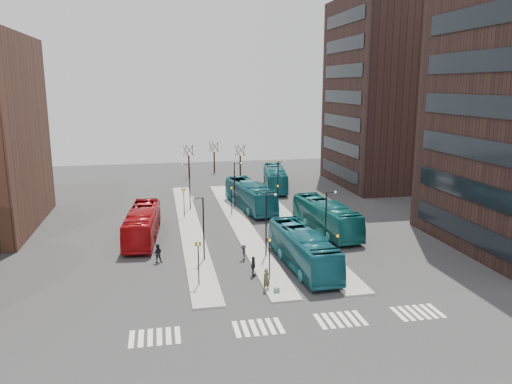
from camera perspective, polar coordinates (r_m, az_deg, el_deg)
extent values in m
plane|color=#29292C|center=(32.46, 3.52, -18.21)|extent=(160.00, 160.00, 0.00)
cube|color=gray|center=(59.44, -7.58, -3.88)|extent=(2.50, 45.00, 0.15)
cube|color=gray|center=(60.06, -1.85, -3.60)|extent=(2.50, 45.00, 0.15)
cube|color=gray|center=(61.27, 3.70, -3.30)|extent=(2.50, 45.00, 0.15)
cube|color=navy|center=(40.66, 2.38, -11.23)|extent=(0.45, 0.37, 0.53)
imported|color=#A30C10|center=(55.06, -12.85, -3.60)|extent=(3.92, 12.59, 3.45)
imported|color=#155C6C|center=(45.89, 5.36, -6.51)|extent=(3.70, 12.71, 3.50)
imported|color=#135462|center=(66.74, -0.68, -0.42)|extent=(5.03, 13.56, 3.69)
imported|color=#125D5E|center=(56.98, 7.99, -2.82)|extent=(4.50, 13.02, 3.55)
imported|color=#15636D|center=(79.51, 2.20, 1.58)|extent=(4.96, 13.17, 3.58)
imported|color=#414428|center=(41.02, 1.22, -10.00)|extent=(0.79, 0.64, 1.86)
imported|color=black|center=(48.07, -11.18, -6.88)|extent=(0.92, 0.74, 1.80)
imported|color=black|center=(43.94, -0.31, -8.49)|extent=(0.73, 1.13, 1.79)
imported|color=black|center=(47.89, -1.44, -6.92)|extent=(0.60, 0.98, 1.48)
cube|color=silver|center=(35.19, -14.03, -15.99)|extent=(0.35, 2.40, 0.01)
cube|color=silver|center=(35.16, -13.02, -15.97)|extent=(0.35, 2.40, 0.01)
cube|color=silver|center=(35.14, -12.00, -15.94)|extent=(0.35, 2.40, 0.01)
cube|color=silver|center=(35.12, -10.98, -15.90)|extent=(0.35, 2.40, 0.01)
cube|color=silver|center=(35.12, -9.97, -15.86)|extent=(0.35, 2.40, 0.01)
cube|color=silver|center=(35.13, -8.95, -15.82)|extent=(0.35, 2.40, 0.01)
cube|color=silver|center=(35.44, -2.24, -15.40)|extent=(0.35, 2.40, 0.01)
cube|color=silver|center=(35.53, -1.25, -15.32)|extent=(0.35, 2.40, 0.01)
cube|color=silver|center=(35.62, -0.26, -15.24)|extent=(0.35, 2.40, 0.01)
cube|color=silver|center=(35.73, 0.72, -15.15)|extent=(0.35, 2.40, 0.01)
cube|color=silver|center=(35.84, 1.69, -15.06)|extent=(0.35, 2.40, 0.01)
cube|color=silver|center=(35.97, 2.66, -14.97)|extent=(0.35, 2.40, 0.01)
cube|color=silver|center=(36.73, 7.36, -14.45)|extent=(0.35, 2.40, 0.01)
cube|color=silver|center=(36.91, 8.27, -14.34)|extent=(0.35, 2.40, 0.01)
cube|color=silver|center=(37.10, 9.17, -14.23)|extent=(0.35, 2.40, 0.01)
cube|color=silver|center=(37.30, 10.06, -14.11)|extent=(0.35, 2.40, 0.01)
cube|color=silver|center=(37.50, 10.94, -14.00)|extent=(0.35, 2.40, 0.01)
cube|color=silver|center=(37.72, 11.81, -13.88)|extent=(0.35, 2.40, 0.01)
cube|color=silver|center=(38.91, 16.00, -13.26)|extent=(0.35, 2.40, 0.01)
cube|color=silver|center=(39.17, 16.81, -13.13)|extent=(0.35, 2.40, 0.01)
cube|color=silver|center=(39.44, 17.60, -13.00)|extent=(0.35, 2.40, 0.01)
cube|color=silver|center=(39.72, 18.38, -12.88)|extent=(0.35, 2.40, 0.01)
cube|color=silver|center=(40.00, 19.14, -12.75)|extent=(0.35, 2.40, 0.01)
cube|color=silver|center=(40.29, 19.90, -12.62)|extent=(0.35, 2.40, 0.01)
cube|color=black|center=(53.84, 22.23, -3.72)|extent=(0.12, 16.00, 2.00)
cube|color=black|center=(52.95, 22.58, 0.45)|extent=(0.12, 16.00, 2.00)
cube|color=black|center=(52.35, 22.94, 4.74)|extent=(0.12, 16.00, 2.00)
cube|color=black|center=(52.05, 23.30, 9.10)|extent=(0.12, 16.00, 2.00)
cube|color=black|center=(52.06, 23.68, 13.49)|extent=(0.12, 16.00, 2.00)
cube|color=black|center=(52.37, 24.07, 17.85)|extent=(0.12, 16.00, 2.00)
cube|color=black|center=(86.48, 16.16, 10.78)|extent=(20.00, 20.00, 30.00)
cube|color=black|center=(83.56, 9.49, 2.43)|extent=(0.12, 16.00, 2.00)
cube|color=black|center=(82.99, 9.59, 5.16)|extent=(0.12, 16.00, 2.00)
cube|color=black|center=(82.61, 9.69, 7.91)|extent=(0.12, 16.00, 2.00)
cube|color=black|center=(82.42, 9.79, 10.68)|extent=(0.12, 16.00, 2.00)
cube|color=black|center=(82.42, 9.89, 13.46)|extent=(0.12, 16.00, 2.00)
cube|color=black|center=(82.62, 10.00, 16.23)|extent=(0.12, 16.00, 2.00)
cube|color=black|center=(83.01, 10.10, 18.99)|extent=(0.12, 16.00, 2.00)
cylinder|color=black|center=(41.76, -6.59, -8.24)|extent=(0.10, 0.10, 3.50)
cube|color=black|center=(41.19, -6.65, -5.95)|extent=(0.45, 0.10, 0.30)
cube|color=yellow|center=(41.13, -6.64, -5.98)|extent=(0.20, 0.02, 0.20)
cylinder|color=black|center=(62.82, -8.23, -1.30)|extent=(0.10, 0.10, 3.50)
cube|color=black|center=(62.44, -8.28, 0.26)|extent=(0.45, 0.10, 0.30)
cube|color=yellow|center=(62.38, -8.27, 0.25)|extent=(0.20, 0.02, 0.20)
cylinder|color=black|center=(42.59, 1.56, -7.74)|extent=(0.10, 0.10, 3.50)
cube|color=black|center=(42.03, 1.57, -5.50)|extent=(0.45, 0.10, 0.30)
cube|color=yellow|center=(41.97, 1.59, -5.52)|extent=(0.20, 0.02, 0.20)
cylinder|color=black|center=(63.38, -2.80, -1.07)|extent=(0.10, 0.10, 3.50)
cube|color=black|center=(63.00, -2.82, 0.48)|extent=(0.45, 0.10, 0.30)
cube|color=yellow|center=(62.94, -2.81, 0.47)|extent=(0.20, 0.02, 0.20)
cylinder|color=black|center=(44.23, 9.22, -7.13)|extent=(0.10, 0.10, 3.50)
cube|color=black|center=(43.69, 9.30, -4.97)|extent=(0.45, 0.10, 0.30)
cube|color=yellow|center=(43.63, 9.33, -4.99)|extent=(0.20, 0.02, 0.20)
cylinder|color=black|center=(64.49, 2.48, -0.83)|extent=(0.10, 0.10, 3.50)
cube|color=black|center=(64.12, 2.49, 0.69)|extent=(0.45, 0.10, 0.30)
cube|color=yellow|center=(64.06, 2.50, 0.68)|extent=(0.20, 0.02, 0.20)
cylinder|color=black|center=(47.12, -6.01, -4.23)|extent=(0.14, 0.14, 6.00)
cylinder|color=black|center=(46.33, -6.64, -0.70)|extent=(0.90, 0.08, 0.08)
sphere|color=silver|center=(46.30, -7.20, -0.72)|extent=(0.24, 0.24, 0.24)
cylinder|color=black|center=(66.50, -7.58, 0.57)|extent=(0.14, 0.14, 6.00)
cylinder|color=black|center=(65.95, -8.05, 3.11)|extent=(0.90, 0.08, 0.08)
sphere|color=silver|center=(65.92, -8.44, 3.10)|extent=(0.24, 0.24, 0.24)
cylinder|color=black|center=(47.99, 1.16, -3.86)|extent=(0.14, 0.14, 6.00)
cylinder|color=black|center=(47.34, 1.71, -0.34)|extent=(0.90, 0.08, 0.08)
sphere|color=silver|center=(47.44, 2.24, -0.32)|extent=(0.24, 0.24, 0.24)
cylinder|color=black|center=(67.12, -2.47, 0.78)|extent=(0.14, 0.14, 6.00)
cylinder|color=black|center=(66.66, -2.11, 3.32)|extent=(0.90, 0.08, 0.08)
sphere|color=silver|center=(66.73, -1.73, 3.33)|extent=(0.24, 0.24, 0.24)
cylinder|color=black|center=(49.57, 7.97, -3.46)|extent=(0.14, 0.14, 6.00)
cylinder|color=black|center=(49.00, 8.57, -0.04)|extent=(0.90, 0.08, 0.08)
sphere|color=silver|center=(49.15, 9.06, -0.02)|extent=(0.24, 0.24, 0.24)
cylinder|color=black|center=(68.26, 2.52, 0.97)|extent=(0.14, 0.14, 6.00)
cylinder|color=black|center=(67.84, 2.91, 3.47)|extent=(0.90, 0.08, 0.08)
sphere|color=silver|center=(67.95, 3.28, 3.48)|extent=(0.24, 0.24, 0.24)
cylinder|color=black|center=(90.37, -7.66, 2.90)|extent=(0.30, 0.30, 4.00)
cylinder|color=black|center=(89.99, -7.27, 4.74)|extent=(0.10, 1.56, 1.95)
cylinder|color=black|center=(90.62, -7.60, 4.78)|extent=(1.48, 0.59, 1.97)
cylinder|color=black|center=(90.33, -8.09, 4.74)|extent=(0.90, 1.31, 1.99)
cylinder|color=black|center=(89.51, -8.06, 4.68)|extent=(0.89, 1.31, 1.99)
cylinder|color=black|center=(89.30, -7.55, 4.67)|extent=(1.48, 0.58, 1.97)
cylinder|color=black|center=(94.72, -4.79, 3.39)|extent=(0.30, 0.30, 4.00)
cylinder|color=black|center=(94.40, -4.40, 5.15)|extent=(0.10, 1.56, 1.95)
cylinder|color=black|center=(95.00, -4.74, 5.18)|extent=(1.48, 0.59, 1.97)
cylinder|color=black|center=(94.67, -5.19, 5.15)|extent=(0.90, 1.31, 1.99)
cylinder|color=black|center=(93.86, -5.14, 5.09)|extent=(0.89, 1.31, 1.99)
cylinder|color=black|center=(93.69, -4.65, 5.09)|extent=(1.48, 0.58, 1.97)
cylinder|color=black|center=(89.38, -1.81, 2.90)|extent=(0.30, 0.30, 4.00)
cylinder|color=black|center=(89.07, -1.38, 4.76)|extent=(0.10, 1.56, 1.95)
cylinder|color=black|center=(89.65, -1.75, 4.80)|extent=(1.48, 0.59, 1.97)
cylinder|color=black|center=(89.27, -2.22, 4.77)|extent=(0.90, 1.31, 1.99)
cylinder|color=black|center=(88.47, -2.14, 4.70)|extent=(0.89, 1.31, 1.99)
cylinder|color=black|center=(88.34, -1.61, 4.69)|extent=(1.48, 0.58, 1.97)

